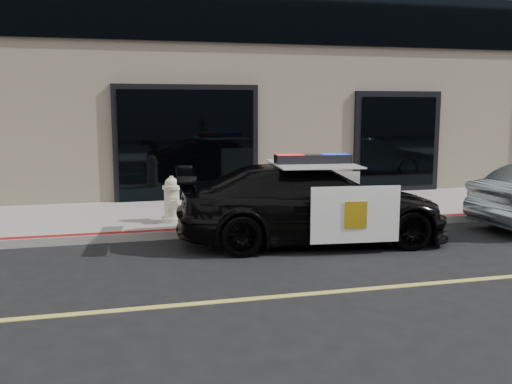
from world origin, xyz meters
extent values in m
plane|color=black|center=(0.00, 0.00, 0.00)|extent=(120.00, 120.00, 0.00)
cube|color=gray|center=(0.00, 5.25, 0.07)|extent=(60.00, 3.50, 0.15)
imported|color=black|center=(0.60, 2.66, 0.69)|extent=(2.87, 5.11, 1.37)
cube|color=white|center=(0.95, 1.63, 0.66)|extent=(1.46, 0.18, 0.91)
cube|color=white|center=(1.15, 3.59, 0.66)|extent=(1.46, 0.18, 0.91)
cube|color=white|center=(0.60, 2.66, 1.38)|extent=(1.53, 1.78, 0.02)
cube|color=gold|center=(0.95, 1.60, 0.66)|extent=(0.36, 0.05, 0.43)
cube|color=black|center=(0.60, 2.66, 1.46)|extent=(1.34, 0.47, 0.16)
cube|color=red|center=(0.20, 2.70, 1.47)|extent=(0.48, 0.34, 0.15)
cube|color=#0C19CC|center=(1.00, 2.61, 1.47)|extent=(0.48, 0.34, 0.15)
cylinder|color=beige|center=(-1.66, 4.33, 0.19)|extent=(0.40, 0.40, 0.09)
cylinder|color=beige|center=(-1.66, 4.33, 0.52)|extent=(0.29, 0.29, 0.56)
cylinder|color=beige|center=(-1.66, 4.33, 0.82)|extent=(0.35, 0.35, 0.07)
sphere|color=beige|center=(-1.66, 4.33, 0.89)|extent=(0.26, 0.26, 0.26)
cylinder|color=beige|center=(-1.66, 4.33, 1.00)|extent=(0.08, 0.08, 0.08)
cylinder|color=beige|center=(-1.66, 4.52, 0.60)|extent=(0.15, 0.13, 0.15)
cylinder|color=beige|center=(-1.66, 4.14, 0.60)|extent=(0.15, 0.13, 0.15)
cylinder|color=beige|center=(-1.66, 4.10, 0.52)|extent=(0.19, 0.16, 0.19)
camera|label=1|loc=(-2.80, -6.58, 2.37)|focal=40.00mm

